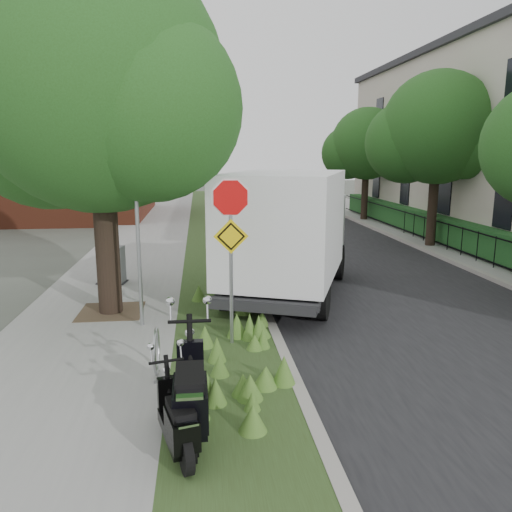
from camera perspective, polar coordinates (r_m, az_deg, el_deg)
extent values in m
plane|color=#4C5147|center=(9.30, 6.30, -11.48)|extent=(120.00, 120.00, 0.00)
cube|color=gray|center=(18.82, -13.39, 0.35)|extent=(3.50, 60.00, 0.12)
cube|color=#31441D|center=(18.69, -4.99, 0.54)|extent=(2.00, 60.00, 0.12)
cube|color=#9E9991|center=(18.74, -1.93, 0.63)|extent=(0.20, 60.00, 0.13)
cube|color=black|center=(19.34, 8.46, 0.67)|extent=(7.00, 60.00, 0.01)
cube|color=#9E9991|center=(20.51, 17.96, 1.02)|extent=(0.20, 60.00, 0.13)
cube|color=gray|center=(21.27, 22.14, 1.08)|extent=(3.20, 60.00, 0.12)
cylinder|color=black|center=(11.39, -16.85, 4.68)|extent=(0.52, 0.52, 4.48)
sphere|color=#244F1A|center=(11.41, -17.69, 18.36)|extent=(5.40, 5.40, 5.40)
sphere|color=#244F1A|center=(12.40, -22.45, 14.32)|extent=(4.05, 4.05, 4.05)
sphere|color=#244F1A|center=(10.54, -12.22, 16.28)|extent=(3.78, 3.78, 3.78)
cube|color=#473828|center=(11.85, -16.21, -6.10)|extent=(1.40, 1.40, 0.01)
cylinder|color=#A5A8AD|center=(10.32, -13.36, 2.85)|extent=(0.08, 0.08, 4.00)
torus|color=#A5A8AD|center=(8.38, -11.29, -10.61)|extent=(0.05, 0.77, 0.77)
cube|color=#A5A8AD|center=(8.20, -11.40, -13.89)|extent=(0.06, 0.06, 0.04)
cube|color=#A5A8AD|center=(8.85, -11.01, -11.89)|extent=(0.06, 0.06, 0.04)
cylinder|color=#A5A8AD|center=(9.18, -2.86, -1.10)|extent=(0.07, 0.07, 3.00)
cylinder|color=red|center=(8.96, -2.93, 6.68)|extent=(0.86, 0.03, 0.86)
cylinder|color=white|center=(8.97, -2.93, 6.69)|extent=(0.94, 0.02, 0.94)
cube|color=yellow|center=(9.04, -2.88, 2.26)|extent=(0.64, 0.03, 0.64)
cube|color=black|center=(20.66, 19.91, 3.79)|extent=(0.04, 24.00, 0.04)
cube|color=black|center=(20.77, 19.76, 1.61)|extent=(0.04, 24.00, 0.04)
cylinder|color=black|center=(20.72, 19.82, 2.56)|extent=(0.03, 0.03, 1.00)
cube|color=#19471F|center=(21.03, 21.54, 2.70)|extent=(1.00, 24.00, 1.10)
cube|color=#2D2D33|center=(20.85, 22.43, 12.60)|extent=(0.25, 26.00, 0.60)
cube|color=brown|center=(31.26, -20.92, 11.55)|extent=(9.00, 10.00, 8.00)
cube|color=#9E9991|center=(31.57, -21.49, 18.99)|extent=(9.40, 10.40, 0.40)
cylinder|color=black|center=(20.46, 19.61, 6.75)|extent=(0.36, 0.36, 4.03)
sphere|color=#244F1A|center=(20.43, 20.09, 13.60)|extent=(4.20, 4.20, 4.20)
sphere|color=#244F1A|center=(20.59, 16.78, 12.32)|extent=(3.15, 3.15, 3.15)
sphere|color=#244F1A|center=(20.33, 22.84, 12.23)|extent=(2.94, 2.94, 2.94)
cylinder|color=black|center=(27.87, 12.36, 7.87)|extent=(0.36, 0.36, 3.64)
sphere|color=#244F1A|center=(27.82, 12.56, 12.42)|extent=(3.80, 3.80, 3.80)
sphere|color=#244F1A|center=(28.10, 10.46, 11.52)|extent=(2.85, 2.85, 2.85)
sphere|color=#244F1A|center=(27.63, 14.37, 11.55)|extent=(2.66, 2.66, 2.66)
cylinder|color=black|center=(6.94, -10.07, -16.94)|extent=(0.21, 0.46, 0.45)
cylinder|color=black|center=(6.04, -7.97, -21.60)|extent=(0.21, 0.46, 0.45)
cube|color=black|center=(6.43, -9.03, -19.17)|extent=(0.53, 1.03, 0.15)
cube|color=black|center=(6.08, -8.47, -18.90)|extent=(0.44, 0.62, 0.34)
cube|color=black|center=(6.00, -8.63, -16.85)|extent=(0.38, 0.56, 0.10)
cylinder|color=black|center=(7.45, -7.42, -14.09)|extent=(0.14, 0.60, 0.60)
cylinder|color=black|center=(6.20, -7.43, -19.78)|extent=(0.14, 0.60, 0.60)
cube|color=black|center=(6.76, -7.43, -16.74)|extent=(0.41, 1.32, 0.21)
cube|color=black|center=(6.27, -7.50, -16.26)|extent=(0.42, 0.75, 0.46)
cube|color=black|center=(6.19, -7.57, -13.57)|extent=(0.35, 0.69, 0.14)
cube|color=#262628|center=(12.92, 3.74, -2.13)|extent=(4.23, 6.35, 0.20)
cube|color=#B7BABC|center=(14.97, 5.45, 3.45)|extent=(2.71, 2.29, 1.79)
cube|color=white|center=(12.06, 3.28, 3.67)|extent=(3.83, 4.86, 2.47)
cube|color=#262628|center=(14.43, -16.10, -2.88)|extent=(0.84, 0.63, 0.03)
cube|color=slate|center=(14.32, -16.21, -0.96)|extent=(0.74, 0.53, 1.02)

